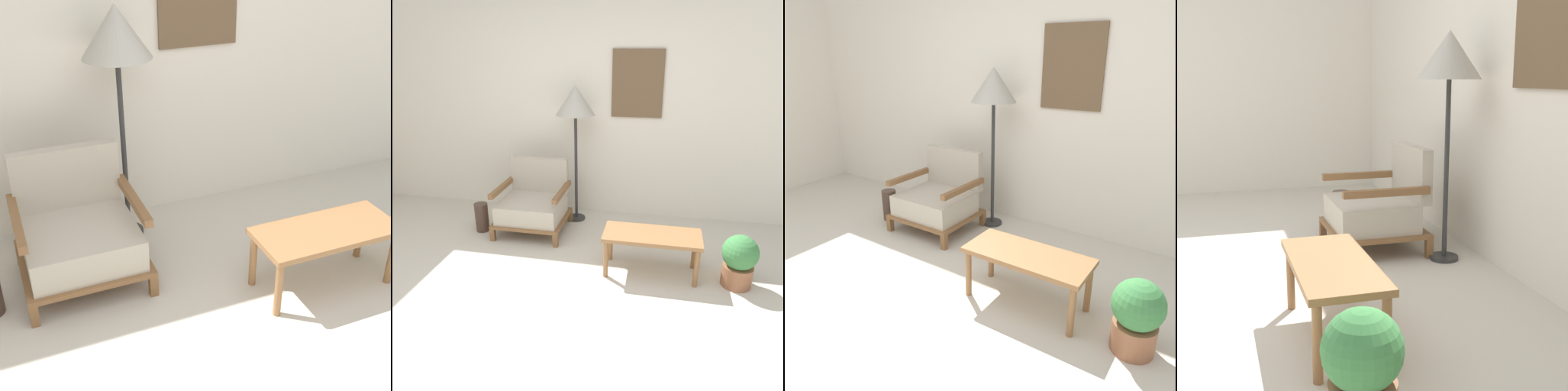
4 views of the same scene
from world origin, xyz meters
TOP-DOWN VIEW (x-y plane):
  - ground_plane at (0.00, 0.00)m, footprint 14.00×14.00m
  - wall_back at (0.00, 2.38)m, footprint 8.00×0.09m
  - armchair at (-0.46, 1.70)m, footprint 0.74×0.67m
  - floor_lamp at (-0.06, 2.06)m, footprint 0.43×0.43m
  - coffee_table at (0.87, 1.07)m, footprint 0.86×0.38m
  - vase at (-1.02, 1.55)m, footprint 0.15×0.15m
  - potted_plant at (1.61, 1.01)m, footprint 0.30×0.30m

SIDE VIEW (x-z plane):
  - ground_plane at x=0.00m, z-range 0.00..0.00m
  - vase at x=-1.02m, z-range 0.00..0.32m
  - potted_plant at x=1.61m, z-range 0.01..0.48m
  - armchair at x=-0.46m, z-range -0.07..0.69m
  - coffee_table at x=0.87m, z-range 0.14..0.53m
  - wall_back at x=0.00m, z-range 0.00..2.70m
  - floor_lamp at x=-0.06m, z-range 0.58..2.13m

